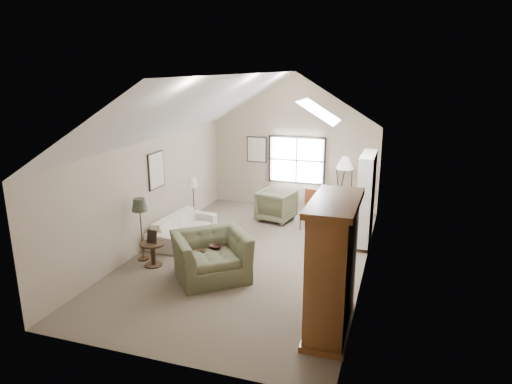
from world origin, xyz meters
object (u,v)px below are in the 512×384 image
(armchair_near, at_px, (211,256))
(armchair_far, at_px, (276,205))
(coffee_table, at_px, (216,260))
(side_chair, at_px, (309,210))
(side_table, at_px, (153,254))
(sofa, at_px, (183,228))
(armoire, at_px, (332,267))

(armchair_near, xyz_separation_m, armchair_far, (0.28, 3.84, -0.04))
(coffee_table, xyz_separation_m, side_chair, (1.31, 3.14, 0.26))
(coffee_table, xyz_separation_m, side_table, (-1.39, -0.16, -0.00))
(sofa, xyz_separation_m, side_table, (0.10, -1.60, -0.04))
(sofa, bearing_deg, armchair_near, -133.56)
(side_chair, bearing_deg, sofa, -138.29)
(armoire, relative_size, armchair_near, 1.55)
(armoire, bearing_deg, armchair_far, 114.78)
(armchair_near, bearing_deg, side_table, 135.04)
(armoire, xyz_separation_m, sofa, (-4.10, 2.88, -0.80))
(armoire, distance_m, armchair_near, 2.90)
(armoire, distance_m, armchair_far, 5.54)
(side_chair, bearing_deg, armchair_near, -100.06)
(sofa, relative_size, armchair_near, 1.45)
(armchair_near, height_order, side_table, armchair_near)
(sofa, bearing_deg, armoire, -119.91)
(coffee_table, relative_size, side_chair, 0.99)
(armchair_near, relative_size, coffee_table, 1.38)
(armoire, bearing_deg, armchair_near, 156.01)
(armchair_far, xyz_separation_m, coffee_table, (-0.30, -3.56, -0.16))
(side_table, height_order, side_chair, side_chair)
(coffee_table, bearing_deg, side_chair, 67.31)
(armchair_near, distance_m, coffee_table, 0.35)
(coffee_table, distance_m, side_table, 1.40)
(armchair_far, bearing_deg, sofa, 61.58)
(armoire, relative_size, side_table, 4.25)
(armoire, height_order, side_table, armoire)
(side_table, bearing_deg, armchair_far, 65.45)
(armchair_near, relative_size, side_table, 2.75)
(armoire, bearing_deg, coffee_table, 151.20)
(armchair_far, xyz_separation_m, side_chair, (1.01, -0.42, 0.10))
(side_table, bearing_deg, coffee_table, 6.41)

